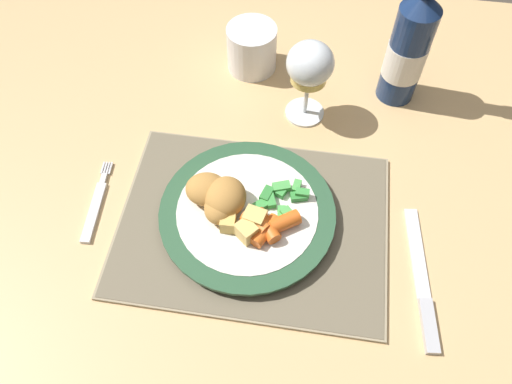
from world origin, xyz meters
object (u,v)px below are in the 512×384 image
Objects in this scene: table_knife at (423,289)px; wine_glass at (310,67)px; dinner_plate at (247,214)px; drinking_cup at (252,47)px; bottle at (409,47)px; fork at (96,206)px; dining_table at (274,203)px.

wine_glass is (-0.18, 0.29, 0.10)m from table_knife.
drinking_cup is (-0.04, 0.31, 0.02)m from dinner_plate.
wine_glass is 0.15m from drinking_cup.
drinking_cup is (-0.25, 0.03, -0.06)m from bottle.
fork is at bearing 172.89° from table_knife.
fork is (-0.22, -0.01, -0.01)m from dinner_plate.
bottle is at bearing 48.04° from dining_table.
bottle reaches higher than drinking_cup.
drinking_cup is (0.18, 0.33, 0.04)m from fork.
drinking_cup is at bearing 173.08° from bottle.
table_knife is at bearing -53.25° from drinking_cup.
wine_glass is (0.28, 0.23, 0.10)m from fork.
table_knife is (0.47, -0.06, 0.00)m from fork.
dining_table is at bearing 70.67° from dinner_plate.
dinner_plate is at bearing -82.27° from drinking_cup.
dining_table is 9.70× the size of wine_glass.
bottle is (0.18, 0.20, 0.18)m from dining_table.
wine_glass reaches higher than dining_table.
table_knife reaches higher than dining_table.
table_knife is 0.78× the size of bottle.
fork is 0.53× the size of bottle.
wine_glass is at bearing 122.66° from table_knife.
drinking_cup is at bearing 107.74° from dining_table.
fork is at bearing -118.74° from drinking_cup.
bottle reaches higher than wine_glass.
dinner_plate reaches higher than table_knife.
dinner_plate is (-0.03, -0.09, 0.10)m from dining_table.
dinner_plate reaches higher than dining_table.
dinner_plate is 1.19× the size of table_knife.
dining_table is at bearing 143.79° from table_knife.
bottle reaches higher than dining_table.
bottle is (-0.04, 0.35, 0.10)m from table_knife.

